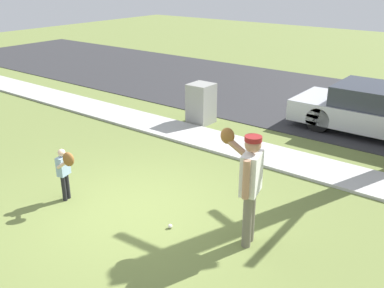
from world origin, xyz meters
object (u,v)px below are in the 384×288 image
Objects in this scene: baseball at (170,226)px; person_child at (65,167)px; utility_cabinet at (201,104)px; person_adult at (249,178)px.

person_child is at bearing -168.11° from baseball.
person_child is at bearing -82.31° from utility_cabinet.
baseball is at bearing -59.14° from utility_cabinet.
baseball is (-1.18, -0.42, -1.07)m from person_adult.
person_child reaches higher than baseball.
utility_cabinet reaches higher than person_child.
utility_cabinet is at bearing 83.79° from person_child.
person_adult reaches higher than person_child.
baseball is at bearing -2.02° from person_child.
person_adult is at bearing 19.78° from baseball.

